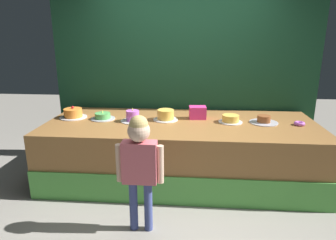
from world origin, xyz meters
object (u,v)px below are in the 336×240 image
(pink_box, at_px, (198,113))
(cake_far_right, at_px, (264,120))
(child_figure, at_px, (140,159))
(cake_center_left, at_px, (133,117))
(cake_far_left, at_px, (73,113))
(cake_right, at_px, (231,119))
(cake_center_right, at_px, (166,115))
(cake_left, at_px, (103,116))
(donut, at_px, (299,123))

(pink_box, height_order, cake_far_right, pink_box)
(child_figure, relative_size, cake_center_left, 3.73)
(cake_far_left, distance_m, cake_right, 2.06)
(cake_center_right, bearing_deg, cake_far_right, -1.32)
(cake_center_left, height_order, cake_center_right, cake_center_left)
(cake_far_left, distance_m, cake_center_right, 1.24)
(cake_far_right, bearing_deg, cake_left, 179.90)
(pink_box, height_order, donut, pink_box)
(pink_box, distance_m, cake_far_left, 1.65)
(donut, xyz_separation_m, cake_right, (-0.82, 0.06, 0.02))
(pink_box, distance_m, cake_far_right, 0.84)
(cake_center_left, bearing_deg, cake_center_right, 13.57)
(cake_center_left, height_order, cake_far_right, cake_center_left)
(pink_box, relative_size, cake_far_right, 0.62)
(donut, bearing_deg, cake_far_right, 170.71)
(donut, distance_m, cake_center_left, 2.06)
(cake_left, height_order, cake_far_right, cake_left)
(donut, height_order, cake_center_right, cake_center_right)
(child_figure, xyz_separation_m, cake_left, (-0.70, 1.19, 0.06))
(cake_right, bearing_deg, child_figure, -128.82)
(cake_far_left, bearing_deg, cake_center_right, -0.46)
(cake_far_left, bearing_deg, donut, -2.10)
(child_figure, distance_m, cake_far_right, 1.81)
(pink_box, xyz_separation_m, cake_right, (0.41, -0.14, -0.04))
(cake_left, relative_size, cake_center_left, 1.04)
(cake_center_right, bearing_deg, cake_far_left, 179.54)
(cake_center_right, bearing_deg, pink_box, 14.04)
(cake_left, height_order, cake_right, cake_left)
(child_figure, bearing_deg, donut, 32.34)
(child_figure, relative_size, cake_far_left, 3.22)
(cake_center_right, distance_m, cake_far_right, 1.24)
(child_figure, distance_m, cake_center_left, 1.16)
(pink_box, height_order, cake_center_left, cake_center_left)
(cake_far_right, bearing_deg, child_figure, -138.84)
(pink_box, distance_m, cake_right, 0.44)
(child_figure, distance_m, cake_right, 1.52)
(child_figure, height_order, pink_box, child_figure)
(child_figure, height_order, cake_center_left, child_figure)
(cake_left, distance_m, cake_far_right, 2.06)
(pink_box, bearing_deg, cake_center_left, -166.20)
(cake_far_left, xyz_separation_m, cake_right, (2.06, -0.05, -0.01))
(cake_left, distance_m, cake_right, 1.65)
(cake_right, bearing_deg, pink_box, 161.04)
(cake_center_left, distance_m, cake_right, 1.24)
(pink_box, height_order, cake_left, pink_box)
(cake_far_left, distance_m, cake_center_left, 0.83)
(donut, relative_size, cake_left, 0.41)
(cake_center_right, bearing_deg, donut, -3.33)
(cake_center_left, relative_size, cake_center_right, 0.96)
(donut, bearing_deg, child_figure, -147.66)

